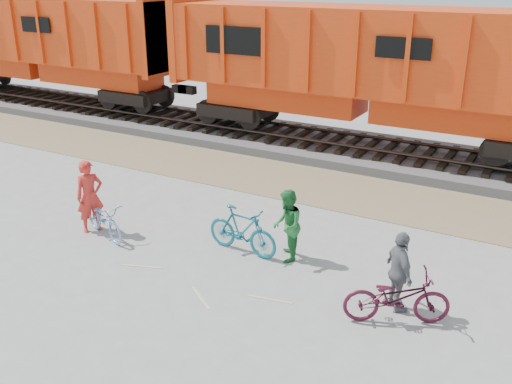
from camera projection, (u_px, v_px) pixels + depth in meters
ground at (202, 262)px, 12.34m from camera, size 120.00×120.00×0.00m
gravel_strip at (308, 184)px, 16.79m from camera, size 120.00×3.00×0.02m
ballast_bed at (351, 149)px, 19.57m from camera, size 120.00×4.00×0.30m
track at (351, 140)px, 19.46m from camera, size 120.00×2.60×0.24m
hopper_car_left at (45, 40)px, 25.19m from camera, size 14.00×3.13×4.65m
hopper_car_center at (371, 66)px, 18.30m from camera, size 14.00×3.13×4.65m
bicycle_blue at (104, 220)px, 13.38m from camera, size 1.73×1.10×0.86m
bicycle_teal at (242, 230)px, 12.57m from camera, size 1.82×0.64×1.07m
bicycle_maroon at (397, 297)px, 10.07m from camera, size 1.98×1.44×0.99m
person_solo at (90, 196)px, 13.53m from camera, size 0.68×0.77×1.77m
person_man at (287, 226)px, 12.18m from camera, size 0.87×0.95×1.59m
person_woman at (399, 272)px, 10.34m from camera, size 0.89×0.95×1.57m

